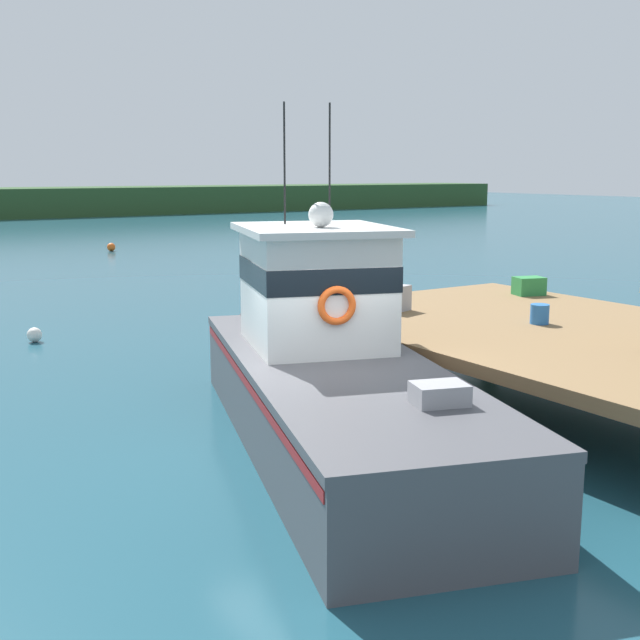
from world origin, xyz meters
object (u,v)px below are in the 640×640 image
at_px(crate_single_by_cleat, 393,298).
at_px(moored_boat_off_the_point, 297,245).
at_px(bait_bucket, 540,314).
at_px(mooring_buoy_outer, 34,335).
at_px(mooring_buoy_spare_mooring, 111,247).
at_px(crate_stack_near_edge, 529,286).
at_px(mooring_buoy_channel_marker, 298,282).
at_px(main_fishing_boat, 327,368).

xyz_separation_m(crate_single_by_cleat, moored_boat_off_the_point, (9.98, 19.94, -1.00)).
bearing_deg(crate_single_by_cleat, bait_bucket, -61.38).
bearing_deg(mooring_buoy_outer, moored_boat_off_the_point, 41.65).
relative_size(mooring_buoy_outer, mooring_buoy_spare_mooring, 0.84).
distance_m(crate_stack_near_edge, crate_single_by_cleat, 3.65).
bearing_deg(moored_boat_off_the_point, crate_single_by_cleat, -116.59).
distance_m(mooring_buoy_outer, mooring_buoy_channel_marker, 10.34).
bearing_deg(mooring_buoy_channel_marker, crate_single_by_cleat, -112.45).
height_order(crate_single_by_cleat, mooring_buoy_spare_mooring, crate_single_by_cleat).
relative_size(mooring_buoy_outer, mooring_buoy_channel_marker, 0.98).
xyz_separation_m(crate_stack_near_edge, mooring_buoy_outer, (-8.69, 6.58, -1.23)).
bearing_deg(mooring_buoy_channel_marker, mooring_buoy_spare_mooring, 94.40).
distance_m(main_fishing_boat, crate_stack_near_edge, 7.16).
bearing_deg(crate_single_by_cleat, crate_stack_near_edge, -0.01).
distance_m(mooring_buoy_outer, mooring_buoy_spare_mooring, 21.21).
distance_m(mooring_buoy_spare_mooring, mooring_buoy_channel_marker, 15.42).
relative_size(crate_stack_near_edge, moored_boat_off_the_point, 0.12).
relative_size(main_fishing_boat, moored_boat_off_the_point, 2.00).
height_order(bait_bucket, moored_boat_off_the_point, bait_bucket).
height_order(crate_stack_near_edge, mooring_buoy_channel_marker, crate_stack_near_edge).
height_order(main_fishing_boat, mooring_buoy_channel_marker, main_fishing_boat).
bearing_deg(moored_boat_off_the_point, mooring_buoy_channel_marker, -121.06).
bearing_deg(main_fishing_boat, mooring_buoy_channel_marker, 60.27).
bearing_deg(moored_boat_off_the_point, mooring_buoy_spare_mooring, 137.57).
xyz_separation_m(crate_stack_near_edge, mooring_buoy_channel_marker, (0.78, 10.72, -1.22)).
xyz_separation_m(bait_bucket, mooring_buoy_channel_marker, (3.11, 13.13, -1.20)).
height_order(mooring_buoy_outer, mooring_buoy_channel_marker, mooring_buoy_channel_marker).
bearing_deg(mooring_buoy_outer, main_fishing_boat, -77.70).
distance_m(crate_single_by_cleat, moored_boat_off_the_point, 22.32).
bearing_deg(crate_single_by_cleat, moored_boat_off_the_point, 63.41).
distance_m(crate_stack_near_edge, mooring_buoy_spare_mooring, 26.13).
bearing_deg(bait_bucket, mooring_buoy_outer, 125.29).
relative_size(bait_bucket, mooring_buoy_spare_mooring, 0.86).
bearing_deg(crate_stack_near_edge, bait_bucket, -134.08).
bearing_deg(mooring_buoy_channel_marker, mooring_buoy_outer, -156.37).
bearing_deg(bait_bucket, mooring_buoy_spare_mooring, 86.13).
bearing_deg(mooring_buoy_channel_marker, moored_boat_off_the_point, 58.94).
xyz_separation_m(crate_stack_near_edge, mooring_buoy_spare_mooring, (-0.40, 26.10, -1.19)).
xyz_separation_m(main_fishing_boat, mooring_buoy_spare_mooring, (6.33, 28.53, -0.81)).
height_order(crate_stack_near_edge, moored_boat_off_the_point, crate_stack_near_edge).
distance_m(moored_boat_off_the_point, mooring_buoy_outer, 20.11).
xyz_separation_m(mooring_buoy_outer, mooring_buoy_spare_mooring, (8.29, 19.52, 0.03)).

